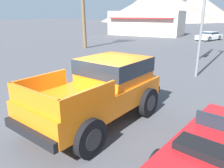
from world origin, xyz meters
The scene contains 7 objects.
ground_plane centered at (0.00, 0.00, 0.00)m, with size 320.00×320.00×0.00m, color #4C4C51.
orange_pickup_truck centered at (0.45, -0.01, 1.14)m, with size 2.92×5.13×1.99m.
red_convertible_car centered at (4.02, -0.80, 0.44)m, with size 2.44×4.35×1.05m.
parked_car_white centered at (0.40, 27.86, 0.59)m, with size 3.22×4.48×1.16m.
traffic_light_main centered at (1.44, 10.71, 3.94)m, with size 0.38×4.23×5.59m.
storefront_building centered at (-10.39, 31.37, 2.01)m, with size 12.19×6.21×4.02m.
distant_mountain_range centered at (-7.76, 116.75, 8.43)m, with size 149.21×64.62×20.51m.
Camera 1 is at (4.04, -5.66, 3.34)m, focal length 35.00 mm.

